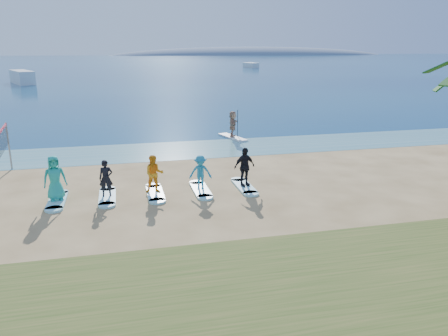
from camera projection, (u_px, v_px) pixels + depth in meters
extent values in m
plane|color=tan|center=(207.00, 210.00, 17.34)|extent=(600.00, 600.00, 0.00)
plane|color=teal|center=(174.00, 150.00, 27.17)|extent=(600.00, 600.00, 0.00)
plane|color=navy|center=(125.00, 63.00, 167.12)|extent=(600.00, 600.00, 0.00)
ellipsoid|color=slate|center=(253.00, 55.00, 319.61)|extent=(220.00, 56.00, 18.00)
cylinder|color=gray|center=(9.00, 146.00, 22.69)|extent=(0.09, 0.09, 2.50)
cube|color=silver|center=(233.00, 137.00, 30.76)|extent=(1.49, 3.08, 0.12)
imported|color=tan|center=(233.00, 124.00, 30.50)|extent=(1.09, 1.75, 1.80)
cube|color=silver|center=(23.00, 84.00, 75.25)|extent=(5.63, 9.43, 2.23)
cube|color=silver|center=(251.00, 68.00, 129.78)|extent=(3.62, 6.12, 1.49)
cube|color=#96E0E9|center=(57.00, 201.00, 18.23)|extent=(0.70, 2.20, 0.09)
imported|color=teal|center=(55.00, 178.00, 17.96)|extent=(1.04, 0.80, 1.88)
cube|color=#96E0E9|center=(107.00, 197.00, 18.69)|extent=(0.70, 2.20, 0.09)
imported|color=black|center=(106.00, 178.00, 18.46)|extent=(0.58, 0.39, 1.57)
cube|color=#96E0E9|center=(155.00, 193.00, 19.15)|extent=(0.70, 2.20, 0.09)
imported|color=orange|center=(154.00, 174.00, 18.91)|extent=(0.84, 0.67, 1.67)
cube|color=#96E0E9|center=(201.00, 190.00, 19.61)|extent=(0.70, 2.20, 0.09)
imported|color=teal|center=(200.00, 172.00, 19.39)|extent=(1.08, 0.75, 1.54)
cube|color=#96E0E9|center=(244.00, 186.00, 20.07)|extent=(0.70, 2.20, 0.09)
imported|color=black|center=(244.00, 167.00, 19.81)|extent=(1.12, 0.70, 1.78)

